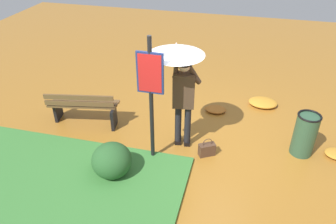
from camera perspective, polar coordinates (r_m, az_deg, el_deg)
The scene contains 10 objects.
ground_plane at distance 6.46m, azimuth 4.94°, elevation -5.47°, with size 18.00×18.00×0.00m, color #9E6623.
grass_verge at distance 5.61m, azimuth -25.86°, elevation -16.23°, with size 4.80×4.00×0.05m.
person_with_umbrella at distance 5.64m, azimuth 2.01°, elevation 7.15°, with size 0.96×0.96×2.04m.
info_sign_post at distance 5.33m, azimuth -3.01°, elevation 4.26°, with size 0.44×0.07×2.30m.
handbag at distance 6.14m, azimuth 6.73°, elevation -6.41°, with size 0.33×0.27×0.37m.
park_bench at distance 7.02m, azimuth -14.40°, elevation 0.84°, with size 1.41×0.62×0.75m.
trash_bin at distance 6.47m, azimuth 22.52°, elevation -3.57°, with size 0.42×0.42×0.83m.
shrub_cluster at distance 5.71m, azimuth -9.93°, elevation -8.18°, with size 0.74×0.68×0.61m.
leaf_pile_near_person at distance 7.47m, azimuth 8.20°, elevation 0.48°, with size 0.45×0.36×0.10m.
leaf_pile_by_bench at distance 7.91m, azimuth 16.04°, elevation 1.60°, with size 0.65×0.52×0.14m.
Camera 1 is at (-0.72, 5.07, 3.94)m, focal length 35.36 mm.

